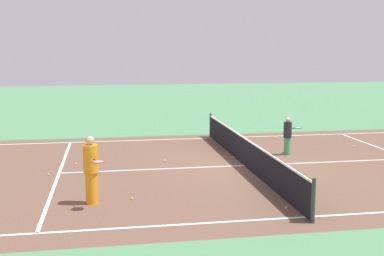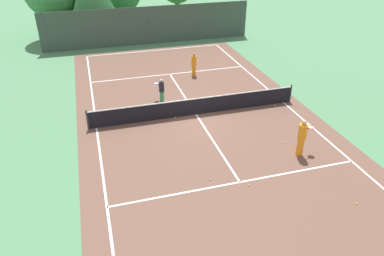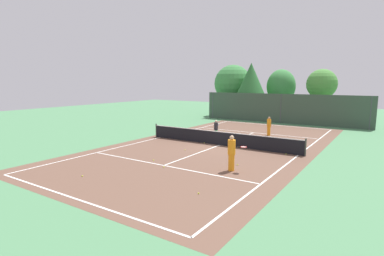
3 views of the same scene
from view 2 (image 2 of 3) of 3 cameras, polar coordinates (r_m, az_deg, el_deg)
name	(u,v)px [view 2 (image 2 of 3)]	position (r m, az deg, el deg)	size (l,w,h in m)	color
ground_plane	(196,114)	(20.78, 0.62, 2.13)	(80.00, 80.00, 0.00)	#4C8456
court_surface	(196,114)	(20.78, 0.62, 2.13)	(13.00, 25.00, 0.01)	brown
tennis_net	(196,106)	(20.55, 0.63, 3.39)	(11.90, 0.10, 1.10)	#333833
perimeter_fence	(149,25)	(33.05, -6.66, 15.52)	(18.00, 0.12, 3.20)	#384C3D
player_0	(162,90)	(22.00, -4.75, 5.87)	(0.58, 0.89, 1.48)	#3FA559
player_1	(194,64)	(25.94, 0.29, 9.89)	(0.34, 0.34, 1.60)	orange
player_2	(302,137)	(17.53, 16.67, -1.37)	(0.97, 0.62, 1.84)	orange
tennis_ball_0	(175,117)	(20.41, -2.63, 1.65)	(0.07, 0.07, 0.07)	#CCE533
tennis_ball_1	(189,71)	(26.86, -0.48, 8.82)	(0.07, 0.07, 0.07)	#CCE533
tennis_ball_2	(357,203)	(15.88, 24.16, -10.64)	(0.07, 0.07, 0.07)	#CCE533
tennis_ball_3	(275,105)	(22.30, 12.75, 3.47)	(0.07, 0.07, 0.07)	#CCE533
tennis_ball_4	(190,141)	(18.22, -0.37, -2.08)	(0.07, 0.07, 0.07)	#CCE533
tennis_ball_5	(248,185)	(15.58, 8.72, -8.75)	(0.07, 0.07, 0.07)	#CCE533
tennis_ball_6	(285,143)	(18.69, 14.19, -2.21)	(0.07, 0.07, 0.07)	#CCE533
tennis_ball_7	(176,66)	(27.89, -2.48, 9.60)	(0.07, 0.07, 0.07)	#CCE533
tennis_ball_8	(210,180)	(15.72, 2.86, -7.99)	(0.07, 0.07, 0.07)	#CCE533
tennis_ball_9	(138,83)	(25.13, -8.40, 6.97)	(0.07, 0.07, 0.07)	#CCE533
tennis_ball_10	(102,103)	(22.63, -13.80, 3.74)	(0.07, 0.07, 0.07)	#CCE533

